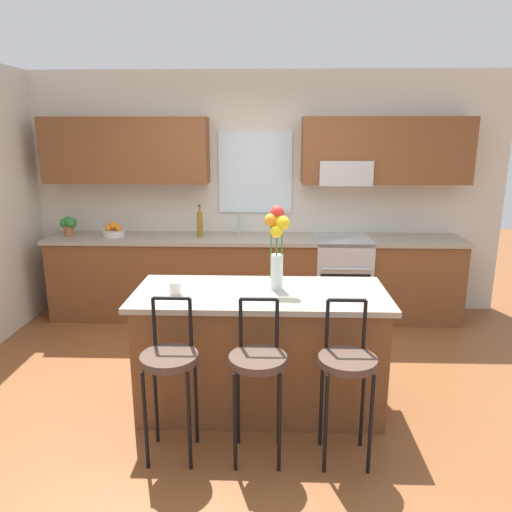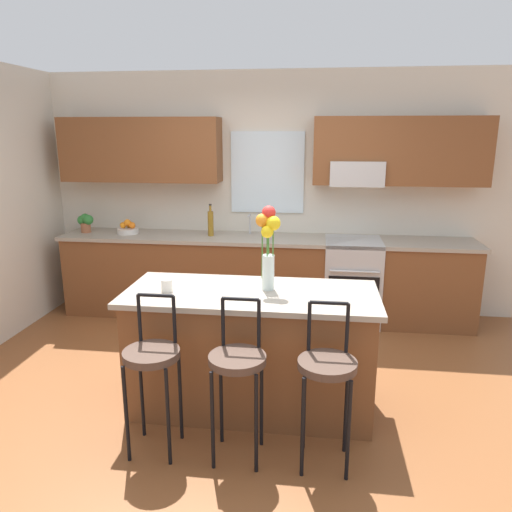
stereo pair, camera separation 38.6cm
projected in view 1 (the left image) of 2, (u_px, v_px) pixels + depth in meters
name	position (u px, v px, depth m)	size (l,w,h in m)	color
ground_plane	(247.00, 392.00, 3.92)	(14.00, 14.00, 0.00)	brown
back_wall_assembly	(257.00, 180.00, 5.46)	(5.60, 0.50, 2.70)	beige
counter_run	(254.00, 277.00, 5.45)	(4.56, 0.64, 0.92)	brown
sink_faucet	(239.00, 222.00, 5.45)	(0.02, 0.13, 0.23)	#B7BABC
oven_range	(341.00, 279.00, 5.39)	(0.60, 0.64, 0.92)	#B7BABC
kitchen_island	(260.00, 349.00, 3.63)	(1.84, 0.79, 0.92)	brown
bar_stool_near	(170.00, 365.00, 3.02)	(0.36, 0.36, 1.04)	black
bar_stool_middle	(258.00, 366.00, 3.00)	(0.36, 0.36, 1.04)	black
bar_stool_far	(347.00, 368.00, 2.98)	(0.36, 0.36, 1.04)	black
flower_vase	(277.00, 240.00, 3.49)	(0.18, 0.16, 0.62)	silver
mug_ceramic	(175.00, 288.00, 3.45)	(0.08, 0.08, 0.09)	silver
fruit_bowl_oranges	(114.00, 231.00, 5.38)	(0.24, 0.24, 0.16)	silver
bottle_olive_oil	(200.00, 224.00, 5.32)	(0.06, 0.06, 0.36)	olive
potted_plant_small	(68.00, 225.00, 5.37)	(0.19, 0.13, 0.22)	#9E5B3D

